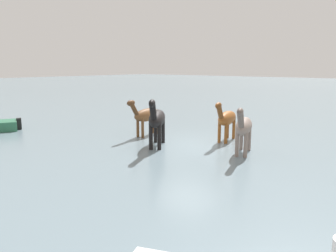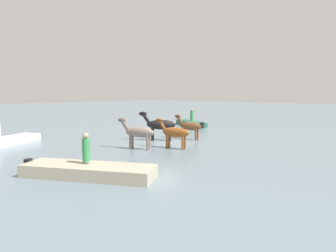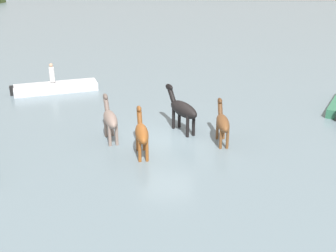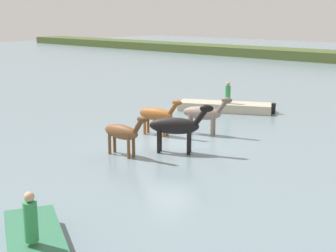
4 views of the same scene
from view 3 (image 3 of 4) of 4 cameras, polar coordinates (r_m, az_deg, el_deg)
The scene contains 7 objects.
ground_plane at distance 18.85m, azimuth -0.25°, elevation -1.93°, with size 164.37×164.37×0.00m, color slate.
horse_mid_herd at distance 18.65m, azimuth -8.13°, elevation 1.02°, with size 2.41×1.20×1.89m.
horse_chestnut_trailing at distance 19.42m, azimuth 2.03°, elevation 2.40°, with size 2.44×1.84×2.08m.
horse_gray_outer at distance 18.32m, azimuth 7.67°, elevation 0.48°, with size 2.31×0.67×1.79m.
horse_dark_mare at distance 17.02m, azimuth -3.72°, elevation -0.97°, with size 2.36×0.90×1.83m.
boat_launch_far at distance 27.12m, azimuth -15.46°, elevation 5.08°, with size 3.29×5.31×0.75m.
person_spotter_bow at distance 27.05m, azimuth -16.00°, elevation 7.13°, with size 0.32×0.32×1.19m.
Camera 3 is at (-17.26, -1.01, 7.52)m, focal length 43.42 mm.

